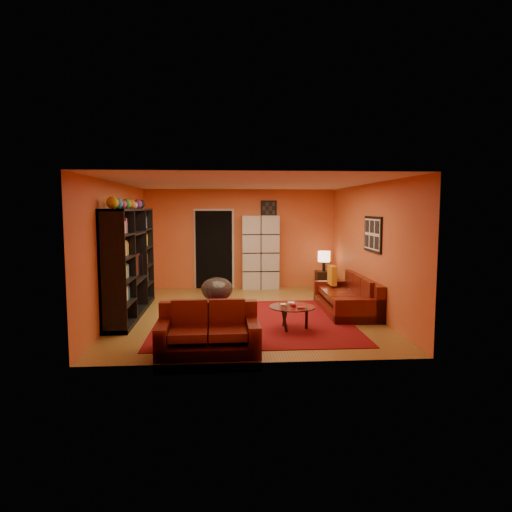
{
  "coord_description": "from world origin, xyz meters",
  "views": [
    {
      "loc": [
        -0.43,
        -9.04,
        2.11
      ],
      "look_at": [
        0.21,
        0.1,
        1.15
      ],
      "focal_mm": 32.0,
      "sensor_mm": 36.0,
      "label": 1
    }
  ],
  "objects": [
    {
      "name": "ceiling",
      "position": [
        0.0,
        0.0,
        2.6
      ],
      "size": [
        6.0,
        6.0,
        0.0
      ],
      "primitive_type": "plane",
      "rotation": [
        3.14,
        0.0,
        0.0
      ],
      "color": "white",
      "rests_on": "wall_back"
    },
    {
      "name": "throw_pillow",
      "position": [
        1.95,
        0.8,
        0.63
      ],
      "size": [
        0.12,
        0.42,
        0.42
      ],
      "primitive_type": "cube",
      "color": "orange",
      "rests_on": "sofa"
    },
    {
      "name": "tv",
      "position": [
        -2.23,
        0.03,
        0.97
      ],
      "size": [
        0.86,
        0.11,
        0.5
      ],
      "primitive_type": "imported",
      "rotation": [
        0.0,
        0.0,
        1.57
      ],
      "color": "black",
      "rests_on": "entertainment_unit"
    },
    {
      "name": "loveseat",
      "position": [
        -0.67,
        -2.42,
        0.28
      ],
      "size": [
        1.5,
        0.92,
        0.85
      ],
      "rotation": [
        0.0,
        0.0,
        1.59
      ],
      "color": "#4D100A",
      "rests_on": "rug"
    },
    {
      "name": "side_table",
      "position": [
        2.12,
        2.39,
        0.25
      ],
      "size": [
        0.4,
        0.4,
        0.5
      ],
      "primitive_type": "cube",
      "rotation": [
        0.0,
        0.0,
        -0.01
      ],
      "color": "black",
      "rests_on": "floor"
    },
    {
      "name": "floor",
      "position": [
        0.0,
        0.0,
        0.0
      ],
      "size": [
        6.0,
        6.0,
        0.0
      ],
      "primitive_type": "plane",
      "color": "brown",
      "rests_on": "ground"
    },
    {
      "name": "entertainment_unit",
      "position": [
        -2.27,
        0.0,
        1.05
      ],
      "size": [
        0.45,
        3.0,
        2.1
      ],
      "primitive_type": "cube",
      "color": "black",
      "rests_on": "floor"
    },
    {
      "name": "doorway",
      "position": [
        -0.7,
        2.96,
        1.02
      ],
      "size": [
        0.95,
        0.1,
        2.04
      ],
      "primitive_type": "cube",
      "color": "black",
      "rests_on": "floor"
    },
    {
      "name": "sofa",
      "position": [
        2.14,
        0.02,
        0.28
      ],
      "size": [
        0.98,
        2.29,
        0.85
      ],
      "rotation": [
        0.0,
        0.0,
        -0.02
      ],
      "color": "#4D100A",
      "rests_on": "rug"
    },
    {
      "name": "table_lamp",
      "position": [
        2.12,
        2.39,
        0.87
      ],
      "size": [
        0.31,
        0.31,
        0.51
      ],
      "color": "black",
      "rests_on": "side_table"
    },
    {
      "name": "wall_art_back",
      "position": [
        0.75,
        2.98,
        2.05
      ],
      "size": [
        0.42,
        0.03,
        0.52
      ],
      "primitive_type": "cube",
      "color": "black",
      "rests_on": "wall_back"
    },
    {
      "name": "wall_right",
      "position": [
        2.5,
        0.0,
        1.3
      ],
      "size": [
        0.0,
        6.0,
        6.0
      ],
      "primitive_type": "plane",
      "rotation": [
        1.57,
        0.0,
        -1.57
      ],
      "color": "#CD592D",
      "rests_on": "floor"
    },
    {
      "name": "wall_art_right",
      "position": [
        2.48,
        -0.3,
        1.6
      ],
      "size": [
        0.03,
        1.0,
        0.7
      ],
      "primitive_type": "cube",
      "color": "black",
      "rests_on": "wall_right"
    },
    {
      "name": "coffee_table",
      "position": [
        0.74,
        -1.32,
        0.36
      ],
      "size": [
        0.8,
        0.8,
        0.4
      ],
      "rotation": [
        0.0,
        0.0,
        -0.16
      ],
      "color": "silver",
      "rests_on": "floor"
    },
    {
      "name": "wall_front",
      "position": [
        0.0,
        -3.0,
        1.3
      ],
      "size": [
        6.0,
        0.0,
        6.0
      ],
      "primitive_type": "plane",
      "rotation": [
        -1.57,
        0.0,
        0.0
      ],
      "color": "#CD592D",
      "rests_on": "floor"
    },
    {
      "name": "wall_back",
      "position": [
        0.0,
        3.0,
        1.3
      ],
      "size": [
        6.0,
        0.0,
        6.0
      ],
      "primitive_type": "plane",
      "rotation": [
        1.57,
        0.0,
        0.0
      ],
      "color": "#CD592D",
      "rests_on": "floor"
    },
    {
      "name": "rug",
      "position": [
        0.1,
        -0.7,
        0.01
      ],
      "size": [
        3.6,
        3.6,
        0.01
      ],
      "primitive_type": "cube",
      "color": "#56090D",
      "rests_on": "floor"
    },
    {
      "name": "wall_left",
      "position": [
        -2.5,
        0.0,
        1.3
      ],
      "size": [
        0.0,
        6.0,
        6.0
      ],
      "primitive_type": "plane",
      "rotation": [
        1.57,
        0.0,
        1.57
      ],
      "color": "#CD592D",
      "rests_on": "floor"
    },
    {
      "name": "bowl_chair",
      "position": [
        -0.6,
        1.0,
        0.31
      ],
      "size": [
        0.71,
        0.71,
        0.58
      ],
      "color": "black",
      "rests_on": "floor"
    },
    {
      "name": "storage_cabinet",
      "position": [
        0.51,
        2.8,
        0.96
      ],
      "size": [
        0.96,
        0.43,
        1.92
      ],
      "primitive_type": "cube",
      "rotation": [
        0.0,
        0.0,
        0.0
      ],
      "color": "#BAB3AB",
      "rests_on": "floor"
    }
  ]
}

